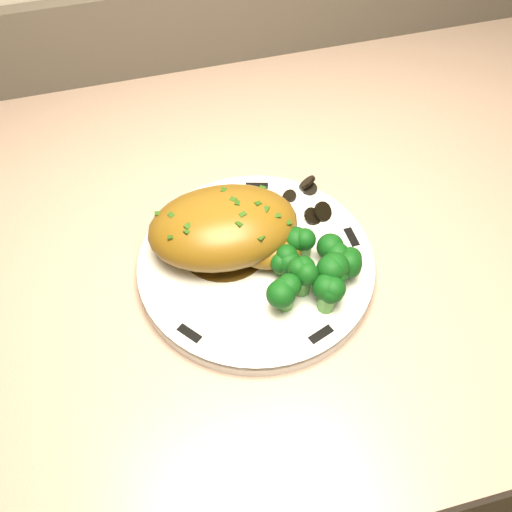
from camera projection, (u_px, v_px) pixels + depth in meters
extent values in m
cube|color=brown|center=(375.00, 372.00, 1.09)|extent=(1.90, 0.62, 0.82)
cube|color=tan|center=(428.00, 207.00, 0.75)|extent=(1.96, 0.65, 0.03)
cube|color=#4C443A|center=(343.00, 3.00, 0.88)|extent=(1.96, 0.02, 0.12)
cylinder|color=white|center=(256.00, 266.00, 0.67)|extent=(0.26, 0.26, 0.02)
cube|color=black|center=(352.00, 237.00, 0.69)|extent=(0.01, 0.03, 0.00)
cube|color=black|center=(257.00, 186.00, 0.73)|extent=(0.03, 0.02, 0.00)
cube|color=black|center=(161.00, 236.00, 0.69)|extent=(0.02, 0.03, 0.00)
cube|color=black|center=(189.00, 334.00, 0.61)|extent=(0.02, 0.03, 0.00)
cube|color=black|center=(321.00, 335.00, 0.61)|extent=(0.03, 0.02, 0.00)
cylinder|color=#3C270A|center=(224.00, 245.00, 0.68)|extent=(0.10, 0.10, 0.00)
ellipsoid|color=brown|center=(223.00, 227.00, 0.66)|extent=(0.16, 0.11, 0.06)
ellipsoid|color=brown|center=(271.00, 246.00, 0.66)|extent=(0.07, 0.06, 0.03)
cube|color=#1F410D|center=(175.00, 215.00, 0.63)|extent=(0.01, 0.01, 0.00)
cube|color=#1F410D|center=(193.00, 210.00, 0.63)|extent=(0.01, 0.01, 0.00)
cube|color=#1F410D|center=(212.00, 205.00, 0.63)|extent=(0.01, 0.01, 0.00)
cube|color=#1F410D|center=(230.00, 203.00, 0.64)|extent=(0.01, 0.01, 0.00)
cube|color=#1F410D|center=(249.00, 201.00, 0.64)|extent=(0.01, 0.01, 0.00)
cube|color=#1F410D|center=(267.00, 201.00, 0.65)|extent=(0.01, 0.01, 0.00)
cylinder|color=black|center=(306.00, 205.00, 0.71)|extent=(0.02, 0.01, 0.01)
cylinder|color=black|center=(302.00, 199.00, 0.71)|extent=(0.02, 0.02, 0.01)
cylinder|color=black|center=(295.00, 194.00, 0.71)|extent=(0.02, 0.02, 0.01)
cylinder|color=black|center=(285.00, 196.00, 0.72)|extent=(0.02, 0.02, 0.01)
cylinder|color=black|center=(275.00, 195.00, 0.72)|extent=(0.02, 0.02, 0.01)
cylinder|color=black|center=(265.00, 197.00, 0.71)|extent=(0.02, 0.02, 0.01)
cylinder|color=black|center=(257.00, 205.00, 0.71)|extent=(0.02, 0.02, 0.01)
cylinder|color=black|center=(253.00, 209.00, 0.71)|extent=(0.02, 0.02, 0.00)
cylinder|color=black|center=(253.00, 212.00, 0.70)|extent=(0.02, 0.02, 0.01)
cylinder|color=black|center=(257.00, 221.00, 0.70)|extent=(0.03, 0.02, 0.02)
cylinder|color=black|center=(264.00, 222.00, 0.69)|extent=(0.03, 0.03, 0.01)
cylinder|color=black|center=(274.00, 222.00, 0.69)|extent=(0.03, 0.03, 0.01)
cylinder|color=black|center=(285.00, 224.00, 0.70)|extent=(0.02, 0.02, 0.01)
cylinder|color=black|center=(295.00, 219.00, 0.70)|extent=(0.03, 0.03, 0.01)
cylinder|color=black|center=(303.00, 213.00, 0.70)|extent=(0.03, 0.03, 0.02)
cylinder|color=black|center=(306.00, 211.00, 0.71)|extent=(0.03, 0.03, 0.02)
cylinder|color=#51963F|center=(281.00, 264.00, 0.65)|extent=(0.02, 0.02, 0.02)
sphere|color=black|center=(282.00, 255.00, 0.64)|extent=(0.03, 0.03, 0.03)
cylinder|color=#51963F|center=(303.00, 253.00, 0.66)|extent=(0.02, 0.02, 0.02)
sphere|color=black|center=(303.00, 244.00, 0.65)|extent=(0.03, 0.03, 0.03)
cylinder|color=#51963F|center=(330.00, 257.00, 0.66)|extent=(0.02, 0.02, 0.02)
sphere|color=black|center=(331.00, 248.00, 0.65)|extent=(0.03, 0.03, 0.03)
cylinder|color=#51963F|center=(302.00, 285.00, 0.64)|extent=(0.02, 0.02, 0.02)
sphere|color=black|center=(303.00, 276.00, 0.62)|extent=(0.03, 0.03, 0.03)
cylinder|color=#51963F|center=(332.00, 282.00, 0.64)|extent=(0.02, 0.02, 0.02)
sphere|color=black|center=(333.00, 273.00, 0.63)|extent=(0.03, 0.03, 0.03)
cylinder|color=#51963F|center=(347.00, 267.00, 0.65)|extent=(0.02, 0.02, 0.02)
sphere|color=black|center=(349.00, 258.00, 0.64)|extent=(0.03, 0.03, 0.03)
cylinder|color=#51963F|center=(285.00, 300.00, 0.63)|extent=(0.02, 0.02, 0.02)
sphere|color=black|center=(286.00, 291.00, 0.61)|extent=(0.03, 0.03, 0.03)
cylinder|color=#51963F|center=(326.00, 302.00, 0.62)|extent=(0.02, 0.02, 0.02)
sphere|color=black|center=(328.00, 293.00, 0.61)|extent=(0.03, 0.03, 0.03)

